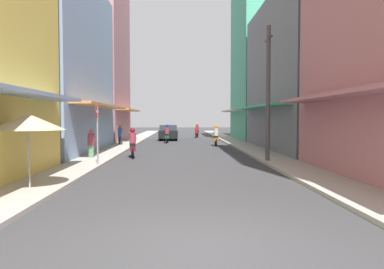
% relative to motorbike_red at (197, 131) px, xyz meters
% --- Properties ---
extents(ground_plane, '(111.10, 111.10, 0.00)m').
position_rel_motorbike_red_xyz_m(ground_plane, '(-1.60, -11.20, -0.70)').
color(ground_plane, '#38383A').
extents(sidewalk_left, '(1.73, 58.50, 0.12)m').
position_rel_motorbike_red_xyz_m(sidewalk_left, '(-6.02, -11.20, -0.64)').
color(sidewalk_left, '#ADA89E').
rests_on(sidewalk_left, ground).
extents(sidewalk_right, '(1.73, 58.50, 0.12)m').
position_rel_motorbike_red_xyz_m(sidewalk_right, '(2.82, -11.20, -0.64)').
color(sidewalk_right, '#ADA89E').
rests_on(sidewalk_right, ground).
extents(building_left_mid, '(7.05, 11.66, 10.46)m').
position_rel_motorbike_red_xyz_m(building_left_mid, '(-9.88, -16.53, 4.52)').
color(building_left_mid, '#8CA5CC').
rests_on(building_left_mid, ground).
extents(building_left_far, '(7.05, 8.90, 16.70)m').
position_rel_motorbike_red_xyz_m(building_left_far, '(-9.88, -5.67, 7.64)').
color(building_left_far, '#B7727F').
rests_on(building_left_far, ground).
extents(building_right_mid, '(7.05, 12.61, 9.67)m').
position_rel_motorbike_red_xyz_m(building_right_mid, '(6.67, -15.15, 4.13)').
color(building_right_mid, slate).
rests_on(building_right_mid, ground).
extents(building_right_far, '(7.05, 9.04, 16.66)m').
position_rel_motorbike_red_xyz_m(building_right_far, '(6.67, -3.79, 7.62)').
color(building_right_far, '#4CB28C').
rests_on(building_right_far, ground).
extents(motorbike_red, '(0.61, 1.79, 1.58)m').
position_rel_motorbike_red_xyz_m(motorbike_red, '(0.00, 0.00, 0.00)').
color(motorbike_red, black).
rests_on(motorbike_red, ground).
extents(motorbike_maroon, '(0.59, 1.80, 1.58)m').
position_rel_motorbike_red_xyz_m(motorbike_maroon, '(-4.32, -19.28, 0.00)').
color(motorbike_maroon, black).
rests_on(motorbike_maroon, ground).
extents(motorbike_orange, '(0.55, 1.81, 1.58)m').
position_rel_motorbike_red_xyz_m(motorbike_orange, '(0.87, -11.43, 0.00)').
color(motorbike_orange, black).
rests_on(motorbike_orange, ground).
extents(motorbike_green, '(0.55, 1.81, 1.58)m').
position_rel_motorbike_red_xyz_m(motorbike_green, '(-2.90, -7.94, 0.00)').
color(motorbike_green, black).
rests_on(motorbike_green, ground).
extents(parked_car, '(1.83, 4.13, 1.45)m').
position_rel_motorbike_red_xyz_m(parked_car, '(-2.92, -3.96, 0.04)').
color(parked_car, black).
rests_on(parked_car, ground).
extents(pedestrian_midway, '(0.44, 0.44, 1.66)m').
position_rel_motorbike_red_xyz_m(pedestrian_midway, '(-6.24, -11.49, 0.23)').
color(pedestrian_midway, '#262628').
rests_on(pedestrian_midway, ground).
extents(pedestrian_crossing, '(0.34, 0.34, 1.57)m').
position_rel_motorbike_red_xyz_m(pedestrian_crossing, '(-6.24, -20.25, 0.08)').
color(pedestrian_crossing, '#598C59').
rests_on(pedestrian_crossing, ground).
extents(vendor_umbrella, '(1.98, 1.98, 2.19)m').
position_rel_motorbike_red_xyz_m(vendor_umbrella, '(-6.04, -28.08, 1.26)').
color(vendor_umbrella, '#99999E').
rests_on(vendor_umbrella, ground).
extents(utility_pole, '(0.20, 1.20, 6.27)m').
position_rel_motorbike_red_xyz_m(utility_pole, '(2.20, -21.85, 2.51)').
color(utility_pole, '#4C4C4F').
rests_on(utility_pole, ground).
extents(street_sign_no_entry, '(0.07, 0.60, 2.65)m').
position_rel_motorbike_red_xyz_m(street_sign_no_entry, '(-5.31, -22.95, 1.01)').
color(street_sign_no_entry, gray).
rests_on(street_sign_no_entry, ground).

